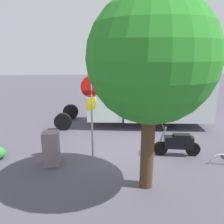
{
  "coord_description": "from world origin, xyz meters",
  "views": [
    {
      "loc": [
        0.79,
        8.39,
        4.02
      ],
      "look_at": [
        0.33,
        -0.99,
        1.4
      ],
      "focal_mm": 35.6,
      "sensor_mm": 36.0,
      "label": 1
    }
  ],
  "objects": [
    {
      "name": "street_tree",
      "position": [
        -0.54,
        2.47,
        3.78
      ],
      "size": [
        3.47,
        3.47,
        5.54
      ],
      "color": "#47301E",
      "rests_on": "ground"
    },
    {
      "name": "motorcycle",
      "position": [
        -2.18,
        0.51,
        0.52
      ],
      "size": [
        1.81,
        0.58,
        1.2
      ],
      "rotation": [
        0.0,
        0.0,
        -0.13
      ],
      "color": "black",
      "rests_on": "ground"
    },
    {
      "name": "ground_plane",
      "position": [
        0.0,
        0.0,
        0.0
      ],
      "size": [
        60.0,
        60.0,
        0.0
      ],
      "primitive_type": "plane",
      "color": "#4B4752"
    },
    {
      "name": "utility_cabinet",
      "position": [
        2.6,
        0.97,
        0.62
      ],
      "size": [
        0.59,
        0.55,
        1.25
      ],
      "primitive_type": "cube",
      "rotation": [
        0.0,
        0.0,
        0.07
      ],
      "color": "slate",
      "rests_on": "ground"
    },
    {
      "name": "bike_rack_hoop",
      "position": [
        -3.52,
        1.31,
        0.0
      ],
      "size": [
        0.85,
        0.15,
        0.85
      ],
      "primitive_type": "torus",
      "rotation": [
        1.57,
        0.0,
        -0.12
      ],
      "color": "#B7B7BC",
      "rests_on": "ground"
    },
    {
      "name": "box_truck_near",
      "position": [
        -1.78,
        -3.27,
        1.66
      ],
      "size": [
        8.29,
        2.8,
        3.03
      ],
      "rotation": [
        0.0,
        0.0,
        -0.08
      ],
      "color": "black",
      "rests_on": "ground"
    },
    {
      "name": "stop_sign",
      "position": [
        1.15,
        0.58,
        2.11
      ],
      "size": [
        0.71,
        0.33,
        3.17
      ],
      "color": "#9E9EA3",
      "rests_on": "ground"
    }
  ]
}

